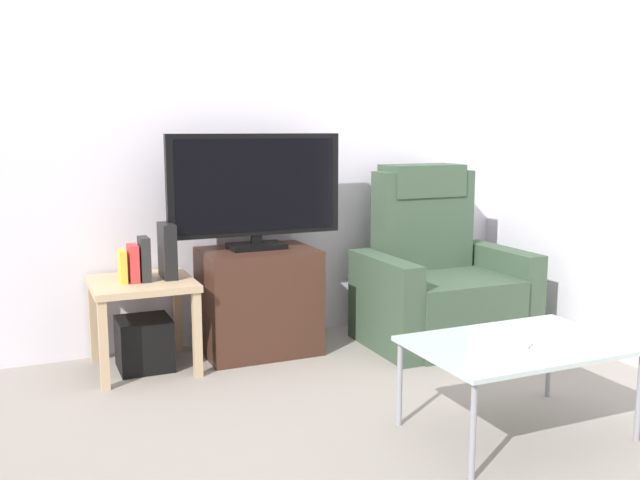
% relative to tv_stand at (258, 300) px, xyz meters
% --- Properties ---
extents(ground_plane, '(6.40, 6.40, 0.00)m').
position_rel_tv_stand_xyz_m(ground_plane, '(-0.03, -0.83, -0.31)').
color(ground_plane, gray).
extents(wall_back, '(6.40, 0.06, 2.60)m').
position_rel_tv_stand_xyz_m(wall_back, '(-0.03, 0.30, 0.99)').
color(wall_back, silver).
rests_on(wall_back, ground).
extents(wall_side, '(0.06, 4.48, 2.60)m').
position_rel_tv_stand_xyz_m(wall_side, '(1.85, -0.83, 0.99)').
color(wall_side, silver).
rests_on(wall_side, ground).
extents(tv_stand, '(0.65, 0.48, 0.61)m').
position_rel_tv_stand_xyz_m(tv_stand, '(0.00, 0.00, 0.00)').
color(tv_stand, '#3D2319').
rests_on(tv_stand, ground).
extents(television, '(1.03, 0.20, 0.66)m').
position_rel_tv_stand_xyz_m(television, '(-0.00, 0.02, 0.66)').
color(television, black).
rests_on(television, tv_stand).
extents(recliner_armchair, '(0.98, 0.78, 1.08)m').
position_rel_tv_stand_xyz_m(recliner_armchair, '(1.11, -0.21, 0.06)').
color(recliner_armchair, '#384C38').
rests_on(recliner_armchair, ground).
extents(side_table, '(0.54, 0.54, 0.50)m').
position_rel_tv_stand_xyz_m(side_table, '(-0.67, -0.03, 0.11)').
color(side_table, tan).
rests_on(side_table, ground).
extents(subwoofer_box, '(0.28, 0.28, 0.28)m').
position_rel_tv_stand_xyz_m(subwoofer_box, '(-0.67, -0.03, -0.17)').
color(subwoofer_box, black).
rests_on(subwoofer_box, ground).
extents(book_leftmost, '(0.03, 0.12, 0.17)m').
position_rel_tv_stand_xyz_m(book_leftmost, '(-0.77, -0.05, 0.27)').
color(book_leftmost, gold).
rests_on(book_leftmost, side_table).
extents(book_middle, '(0.05, 0.13, 0.20)m').
position_rel_tv_stand_xyz_m(book_middle, '(-0.72, -0.05, 0.29)').
color(book_middle, red).
rests_on(book_middle, side_table).
extents(book_rightmost, '(0.05, 0.14, 0.24)m').
position_rel_tv_stand_xyz_m(book_rightmost, '(-0.66, -0.05, 0.31)').
color(book_rightmost, '#262626').
rests_on(book_rightmost, side_table).
extents(game_console, '(0.07, 0.20, 0.30)m').
position_rel_tv_stand_xyz_m(game_console, '(-0.53, -0.02, 0.34)').
color(game_console, black).
rests_on(game_console, side_table).
extents(coffee_table, '(0.90, 0.60, 0.41)m').
position_rel_tv_stand_xyz_m(coffee_table, '(0.66, -1.51, 0.07)').
color(coffee_table, '#B2C6C1').
rests_on(coffee_table, ground).
extents(cell_phone, '(0.14, 0.16, 0.01)m').
position_rel_tv_stand_xyz_m(cell_phone, '(0.61, -1.52, 0.10)').
color(cell_phone, '#B7B7BC').
rests_on(cell_phone, coffee_table).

